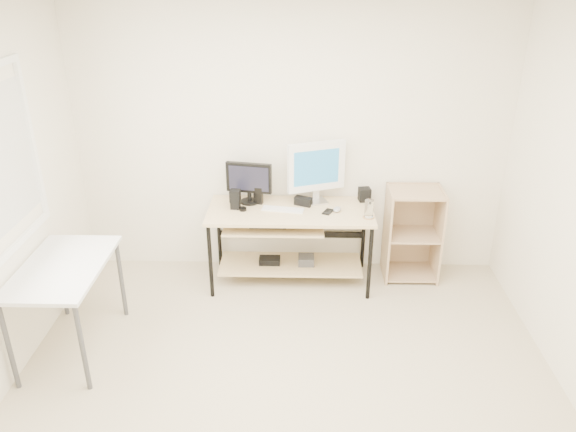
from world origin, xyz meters
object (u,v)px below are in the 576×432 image
(black_monitor, at_px, (249,180))
(white_imac, at_px, (316,168))
(desk, at_px, (288,230))
(side_table, at_px, (64,275))
(shelf_unit, at_px, (412,232))
(audio_controller, at_px, (258,195))

(black_monitor, height_order, white_imac, white_imac)
(desk, height_order, side_table, same)
(shelf_unit, bearing_deg, desk, -172.23)
(shelf_unit, bearing_deg, side_table, -156.67)
(side_table, relative_size, black_monitor, 2.36)
(side_table, xyz_separation_m, shelf_unit, (2.83, 1.22, -0.22))
(desk, xyz_separation_m, black_monitor, (-0.36, 0.15, 0.43))
(shelf_unit, xyz_separation_m, white_imac, (-0.92, 0.01, 0.63))
(shelf_unit, bearing_deg, black_monitor, -179.51)
(side_table, relative_size, audio_controller, 6.16)
(shelf_unit, xyz_separation_m, audio_controller, (-1.45, -0.03, 0.38))
(white_imac, bearing_deg, audio_controller, 164.22)
(side_table, height_order, black_monitor, black_monitor)
(shelf_unit, distance_m, audio_controller, 1.50)
(side_table, height_order, white_imac, white_imac)
(black_monitor, distance_m, audio_controller, 0.17)
(desk, distance_m, side_table, 1.97)
(black_monitor, relative_size, white_imac, 0.73)
(black_monitor, xyz_separation_m, audio_controller, (0.09, -0.02, -0.14))
(side_table, bearing_deg, desk, 32.65)
(side_table, bearing_deg, audio_controller, 40.72)
(shelf_unit, height_order, black_monitor, black_monitor)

